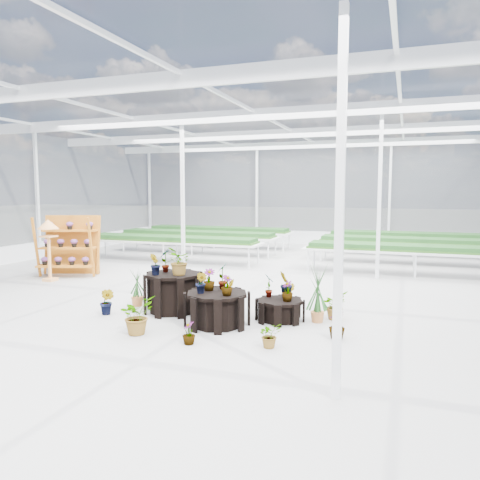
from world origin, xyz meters
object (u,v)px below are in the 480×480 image
(plinth_tall, at_px, (174,293))
(plinth_low, at_px, (280,310))
(shelf_rack, at_px, (68,246))
(bird_table, at_px, (49,250))
(plinth_mid, at_px, (217,309))

(plinth_tall, distance_m, plinth_low, 2.21)
(plinth_low, bearing_deg, shelf_rack, 160.27)
(plinth_tall, xyz_separation_m, plinth_low, (2.20, 0.10, -0.19))
(plinth_tall, bearing_deg, bird_table, 159.21)
(plinth_mid, bearing_deg, bird_table, 158.00)
(plinth_mid, height_order, plinth_low, plinth_mid)
(shelf_rack, height_order, bird_table, shelf_rack)
(plinth_tall, xyz_separation_m, plinth_mid, (1.20, -0.60, -0.09))
(plinth_tall, distance_m, plinth_mid, 1.34)
(plinth_tall, relative_size, shelf_rack, 0.67)
(bird_table, bearing_deg, plinth_tall, -35.43)
(plinth_tall, distance_m, bird_table, 5.07)
(shelf_rack, xyz_separation_m, bird_table, (0.03, -0.80, -0.03))
(bird_table, bearing_deg, plinth_mid, -36.64)
(plinth_low, bearing_deg, plinth_mid, -145.01)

